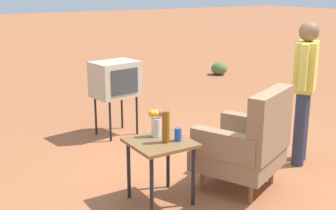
{
  "coord_description": "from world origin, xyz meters",
  "views": [
    {
      "loc": [
        2.78,
        3.31,
        2.02
      ],
      "look_at": [
        0.12,
        -0.97,
        0.65
      ],
      "focal_mm": 47.3,
      "sensor_mm": 36.0,
      "label": 1
    }
  ],
  "objects_px": {
    "side_table": "(160,150)",
    "bottle_tall_amber": "(166,127)",
    "flower_vase": "(156,122)",
    "tv_on_stand": "(115,80)",
    "armchair": "(248,143)",
    "person_standing": "(305,84)",
    "soda_can_blue": "(178,134)"
  },
  "relations": [
    {
      "from": "side_table",
      "to": "bottle_tall_amber",
      "type": "distance_m",
      "value": 0.25
    },
    {
      "from": "side_table",
      "to": "flower_vase",
      "type": "bearing_deg",
      "value": -104.92
    },
    {
      "from": "bottle_tall_amber",
      "to": "tv_on_stand",
      "type": "bearing_deg",
      "value": -102.75
    },
    {
      "from": "armchair",
      "to": "bottle_tall_amber",
      "type": "relative_size",
      "value": 3.53
    },
    {
      "from": "tv_on_stand",
      "to": "person_standing",
      "type": "xyz_separation_m",
      "value": [
        -1.39,
        2.04,
        0.16
      ]
    },
    {
      "from": "side_table",
      "to": "soda_can_blue",
      "type": "height_order",
      "value": "soda_can_blue"
    },
    {
      "from": "side_table",
      "to": "tv_on_stand",
      "type": "xyz_separation_m",
      "value": [
        -0.5,
        -2.02,
        0.26
      ]
    },
    {
      "from": "person_standing",
      "to": "bottle_tall_amber",
      "type": "xyz_separation_m",
      "value": [
        1.86,
        0.04,
        -0.17
      ]
    },
    {
      "from": "armchair",
      "to": "side_table",
      "type": "height_order",
      "value": "armchair"
    },
    {
      "from": "armchair",
      "to": "bottle_tall_amber",
      "type": "distance_m",
      "value": 0.91
    },
    {
      "from": "armchair",
      "to": "flower_vase",
      "type": "height_order",
      "value": "armchair"
    },
    {
      "from": "flower_vase",
      "to": "bottle_tall_amber",
      "type": "bearing_deg",
      "value": 87.23
    },
    {
      "from": "soda_can_blue",
      "to": "person_standing",
      "type": "bearing_deg",
      "value": -178.03
    },
    {
      "from": "flower_vase",
      "to": "armchair",
      "type": "bearing_deg",
      "value": 156.51
    },
    {
      "from": "soda_can_blue",
      "to": "bottle_tall_amber",
      "type": "bearing_deg",
      "value": -10.46
    },
    {
      "from": "tv_on_stand",
      "to": "flower_vase",
      "type": "height_order",
      "value": "tv_on_stand"
    },
    {
      "from": "armchair",
      "to": "bottle_tall_amber",
      "type": "bearing_deg",
      "value": -11.53
    },
    {
      "from": "person_standing",
      "to": "soda_can_blue",
      "type": "xyz_separation_m",
      "value": [
        1.74,
        0.06,
        -0.26
      ]
    },
    {
      "from": "soda_can_blue",
      "to": "flower_vase",
      "type": "relative_size",
      "value": 0.46
    },
    {
      "from": "tv_on_stand",
      "to": "person_standing",
      "type": "height_order",
      "value": "person_standing"
    },
    {
      "from": "armchair",
      "to": "side_table",
      "type": "xyz_separation_m",
      "value": [
        0.88,
        -0.23,
        0.03
      ]
    },
    {
      "from": "tv_on_stand",
      "to": "soda_can_blue",
      "type": "distance_m",
      "value": 2.13
    },
    {
      "from": "bottle_tall_amber",
      "to": "person_standing",
      "type": "bearing_deg",
      "value": -178.83
    },
    {
      "from": "side_table",
      "to": "bottle_tall_amber",
      "type": "xyz_separation_m",
      "value": [
        -0.03,
        0.05,
        0.24
      ]
    },
    {
      "from": "armchair",
      "to": "person_standing",
      "type": "height_order",
      "value": "person_standing"
    },
    {
      "from": "tv_on_stand",
      "to": "bottle_tall_amber",
      "type": "bearing_deg",
      "value": 77.25
    },
    {
      "from": "person_standing",
      "to": "flower_vase",
      "type": "relative_size",
      "value": 6.19
    },
    {
      "from": "armchair",
      "to": "soda_can_blue",
      "type": "distance_m",
      "value": 0.77
    },
    {
      "from": "armchair",
      "to": "bottle_tall_amber",
      "type": "xyz_separation_m",
      "value": [
        0.86,
        -0.17,
        0.27
      ]
    },
    {
      "from": "side_table",
      "to": "tv_on_stand",
      "type": "distance_m",
      "value": 2.1
    },
    {
      "from": "person_standing",
      "to": "soda_can_blue",
      "type": "height_order",
      "value": "person_standing"
    },
    {
      "from": "tv_on_stand",
      "to": "person_standing",
      "type": "relative_size",
      "value": 0.63
    }
  ]
}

